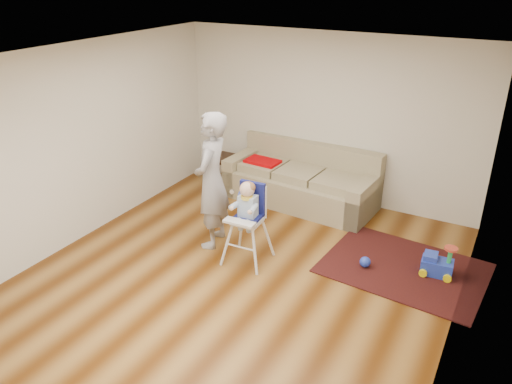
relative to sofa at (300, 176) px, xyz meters
The scene contains 9 objects.
ground 2.36m from the sofa, 84.29° to the right, with size 5.50×5.50×0.00m, color #4D2708.
room_envelope 2.27m from the sofa, 82.62° to the right, with size 5.04×5.52×2.72m.
sofa is the anchor object (origin of this frame).
side_table 1.41m from the sofa, behind, with size 0.53×0.53×0.53m, color black, non-canonical shape.
area_rug 2.36m from the sofa, 29.82° to the right, with size 1.98×1.48×0.02m, color black.
ride_on_toy 2.65m from the sofa, 24.63° to the right, with size 0.38×0.27×0.42m, color blue, non-canonical shape.
toy_ball 2.11m from the sofa, 41.51° to the right, with size 0.14×0.14×0.14m, color blue.
high_chair 1.95m from the sofa, 86.19° to the right, with size 0.55×0.55×1.14m.
adult 1.91m from the sofa, 106.17° to the right, with size 0.69×0.45×1.90m, color gray.
Camera 1 is at (2.74, -4.56, 3.60)m, focal length 35.00 mm.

